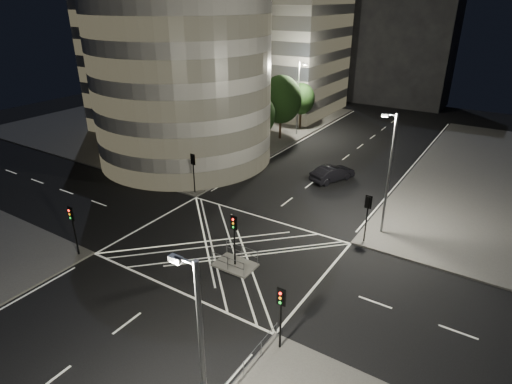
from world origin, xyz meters
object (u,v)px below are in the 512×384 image
Objects in this scene: central_island at (235,265)px; street_lamp_right_near at (202,365)px; traffic_signal_island at (234,231)px; traffic_signal_nl at (73,222)px; street_lamp_left_near at (219,127)px; traffic_signal_fr at (368,210)px; traffic_signal_nr at (281,307)px; street_lamp_right_far at (389,171)px; sedan at (332,173)px; street_lamp_left_far at (298,96)px; traffic_signal_fl at (193,166)px.

street_lamp_right_near is at bearing -59.25° from central_island.
central_island is 0.75× the size of traffic_signal_island.
traffic_signal_nl and traffic_signal_island have the same top height.
street_lamp_left_near is at bearing 91.94° from traffic_signal_nl.
street_lamp_left_near is at bearing 164.08° from traffic_signal_fr.
central_island is 9.08m from traffic_signal_nr.
central_island is 0.30× the size of street_lamp_right_far.
traffic_signal_fr is at bearing 37.69° from traffic_signal_nl.
traffic_signal_nr is (0.00, -13.60, 0.00)m from traffic_signal_fr.
sedan is (-0.50, 18.76, 0.77)m from central_island.
street_lamp_left_far reaches higher than traffic_signal_nr.
traffic_signal_fl is 13.62m from traffic_signal_island.
street_lamp_right_far is 12.38m from sedan.
central_island is 0.75× the size of traffic_signal_nl.
central_island is at bearing -125.30° from street_lamp_right_far.
street_lamp_left_near is at bearing 130.27° from central_island.
street_lamp_right_far is (7.44, 10.50, 5.47)m from central_island.
street_lamp_left_far is (-11.44, 31.50, 2.63)m from traffic_signal_island.
street_lamp_left_far is at bearing 109.95° from traffic_signal_island.
central_island is 0.30× the size of street_lamp_left_far.
street_lamp_right_near is at bearing -59.25° from traffic_signal_island.
sedan is at bearing 104.25° from street_lamp_right_near.
traffic_signal_fr is at bearing 90.00° from traffic_signal_nr.
street_lamp_right_near is at bearing -21.55° from traffic_signal_nl.
central_island is at bearing 114.43° from sedan.
traffic_signal_island is (-6.80, 5.30, 0.00)m from traffic_signal_nr.
street_lamp_left_far reaches higher than traffic_signal_fr.
street_lamp_left_far is (-18.24, 23.20, 2.63)m from traffic_signal_fr.
street_lamp_left_near reaches higher than central_island.
traffic_signal_fr is 0.40× the size of street_lamp_left_far.
street_lamp_left_far is at bearing 109.95° from central_island.
traffic_signal_nr is at bearing -37.93° from central_island.
central_island is 0.75× the size of traffic_signal_nr.
traffic_signal_nr reaches higher than central_island.
sedan is at bearing -49.37° from street_lamp_left_far.
sedan is (-7.94, 31.26, -4.70)m from street_lamp_right_near.
traffic_signal_island is at bearing 0.00° from central_island.
central_island is at bearing -37.54° from traffic_signal_fl.
traffic_signal_fr is 0.40× the size of street_lamp_right_far.
traffic_signal_nl and traffic_signal_fr have the same top height.
traffic_signal_fr is (17.60, 0.00, 0.00)m from traffic_signal_fl.
street_lamp_left_near reaches higher than traffic_signal_fl.
traffic_signal_nr is at bearing 0.00° from traffic_signal_nl.
traffic_signal_nl is 12.03m from traffic_signal_island.
street_lamp_left_far is at bearing 91.57° from traffic_signal_fl.
street_lamp_left_near is (-11.44, 13.50, 2.63)m from traffic_signal_island.
street_lamp_left_far reaches higher than traffic_signal_island.
traffic_signal_fr is at bearing -51.83° from street_lamp_left_far.
traffic_signal_nr is 7.69m from street_lamp_right_near.
traffic_signal_island is at bearing -125.30° from street_lamp_right_far.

